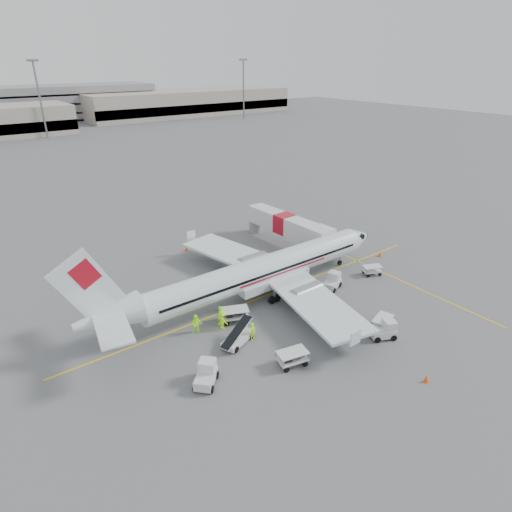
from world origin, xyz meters
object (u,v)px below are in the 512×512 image
at_px(aircraft, 262,253).
at_px(tug_aft, 206,375).
at_px(tug_fore, 332,281).
at_px(jet_bridge, 284,230).
at_px(belt_loader, 238,331).
at_px(tug_mid, 383,329).

distance_m(aircraft, tug_aft, 14.92).
height_order(tug_fore, tug_aft, tug_aft).
bearing_deg(tug_aft, jet_bridge, -6.43).
bearing_deg(belt_loader, tug_fore, -12.19).
xyz_separation_m(jet_bridge, tug_mid, (-6.44, -21.31, -1.22)).
bearing_deg(jet_bridge, belt_loader, -143.47).
relative_size(aircraft, tug_fore, 15.56).
xyz_separation_m(tug_fore, tug_aft, (-18.57, -4.88, 0.04)).
relative_size(aircraft, tug_mid, 15.58).
distance_m(belt_loader, tug_fore, 13.80).
distance_m(tug_mid, tug_aft, 16.23).
bearing_deg(tug_mid, tug_aft, -168.96).
bearing_deg(aircraft, tug_fore, -26.97).
xyz_separation_m(aircraft, jet_bridge, (10.38, 8.80, -2.71)).
bearing_deg(aircraft, belt_loader, -141.42).
height_order(jet_bridge, tug_fore, jet_bridge).
relative_size(jet_bridge, tug_mid, 7.12).
bearing_deg(belt_loader, tug_mid, -53.73).
distance_m(aircraft, belt_loader, 9.45).
relative_size(belt_loader, tug_mid, 1.97).
bearing_deg(aircraft, jet_bridge, 40.19).
relative_size(aircraft, jet_bridge, 2.19).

